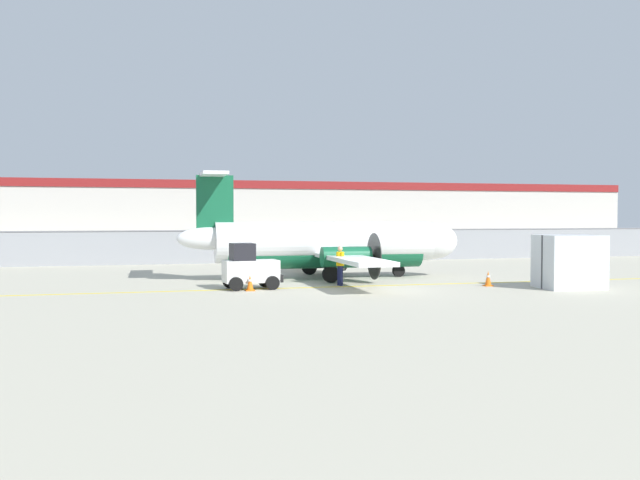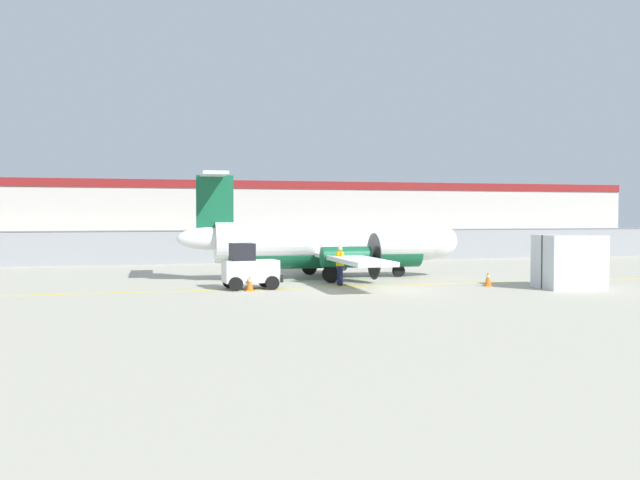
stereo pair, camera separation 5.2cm
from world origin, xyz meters
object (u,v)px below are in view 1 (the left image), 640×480
(traffic_cone_near_right, at_px, (336,267))
(parked_car_1, at_px, (125,243))
(parked_car_5, at_px, (350,244))
(parked_car_7, at_px, (427,241))
(parked_car_6, at_px, (347,239))
(traffic_cone_far_left, at_px, (488,279))
(parked_car_3, at_px, (207,241))
(parked_car_4, at_px, (268,242))
(cargo_container, at_px, (569,262))
(commuter_airplane, at_px, (330,245))
(parked_car_0, at_px, (42,244))
(baggage_tug, at_px, (250,268))
(ground_crew_worker, at_px, (340,263))
(parked_car_2, at_px, (164,244))
(traffic_cone_near_left, at_px, (250,283))

(traffic_cone_near_right, distance_m, parked_car_1, 23.19)
(traffic_cone_near_right, xyz_separation_m, parked_car_5, (5.24, 14.27, 0.58))
(parked_car_1, bearing_deg, parked_car_7, -179.79)
(parked_car_6, distance_m, parked_car_7, 8.36)
(traffic_cone_far_left, height_order, parked_car_3, parked_car_3)
(parked_car_4, bearing_deg, parked_car_7, 173.40)
(cargo_container, height_order, parked_car_7, cargo_container)
(parked_car_5, xyz_separation_m, parked_car_7, (7.81, 3.87, 0.00))
(parked_car_1, distance_m, parked_car_5, 17.13)
(commuter_airplane, relative_size, parked_car_1, 3.68)
(parked_car_0, height_order, parked_car_4, same)
(cargo_container, distance_m, parked_car_6, 35.12)
(baggage_tug, height_order, parked_car_0, baggage_tug)
(traffic_cone_near_right, xyz_separation_m, parked_car_4, (0.39, 20.81, 0.58))
(baggage_tug, bearing_deg, parked_car_1, 96.19)
(ground_crew_worker, bearing_deg, baggage_tug, 179.19)
(traffic_cone_near_right, distance_m, parked_car_5, 15.21)
(parked_car_0, bearing_deg, traffic_cone_far_left, 132.99)
(ground_crew_worker, xyz_separation_m, cargo_container, (8.79, -3.54, 0.15))
(ground_crew_worker, distance_m, parked_car_0, 30.02)
(traffic_cone_near_right, height_order, traffic_cone_far_left, same)
(parked_car_1, bearing_deg, cargo_container, 126.25)
(parked_car_3, bearing_deg, parked_car_5, 141.95)
(ground_crew_worker, height_order, parked_car_5, same)
(parked_car_2, height_order, parked_car_3, same)
(ground_crew_worker, xyz_separation_m, traffic_cone_near_left, (-4.08, -1.09, -0.64))
(traffic_cone_near_left, bearing_deg, parked_car_4, 77.76)
(traffic_cone_near_right, bearing_deg, parked_car_3, 99.80)
(parked_car_4, bearing_deg, parked_car_3, -29.85)
(traffic_cone_near_left, bearing_deg, commuter_airplane, 45.00)
(traffic_cone_near_left, relative_size, parked_car_2, 0.15)
(traffic_cone_near_left, xyz_separation_m, parked_car_0, (-10.80, 27.17, 0.58))
(traffic_cone_near_left, xyz_separation_m, parked_car_3, (1.61, 31.56, 0.58))
(ground_crew_worker, bearing_deg, parked_car_4, 78.92)
(parked_car_0, bearing_deg, baggage_tug, 118.52)
(commuter_airplane, distance_m, traffic_cone_near_right, 3.37)
(parked_car_6, bearing_deg, traffic_cone_far_left, 80.77)
(parked_car_7, bearing_deg, parked_car_2, 6.76)
(commuter_airplane, height_order, parked_car_3, commuter_airplane)
(parked_car_2, height_order, parked_car_6, same)
(cargo_container, relative_size, traffic_cone_near_right, 4.00)
(traffic_cone_near_right, height_order, parked_car_5, parked_car_5)
(parked_car_4, height_order, parked_car_5, same)
(parked_car_0, distance_m, parked_car_6, 25.56)
(baggage_tug, bearing_deg, parked_car_2, 91.06)
(ground_crew_worker, xyz_separation_m, parked_car_5, (6.93, 20.74, -0.06))
(parked_car_0, height_order, parked_car_3, same)
(traffic_cone_near_right, distance_m, parked_car_7, 22.35)
(cargo_container, distance_m, parked_car_3, 35.82)
(cargo_container, relative_size, parked_car_1, 0.59)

